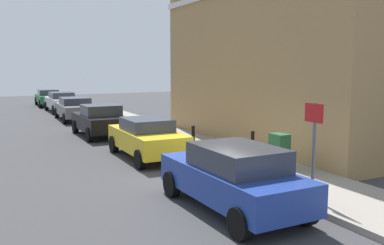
% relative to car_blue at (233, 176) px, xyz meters
% --- Properties ---
extents(ground, '(80.00, 80.00, 0.00)m').
position_rel_car_blue_xyz_m(ground, '(0.85, 2.44, -0.79)').
color(ground, '#38383A').
extents(sidewalk, '(2.60, 30.00, 0.15)m').
position_rel_car_blue_xyz_m(sidewalk, '(2.75, 8.44, -0.71)').
color(sidewalk, gray).
rests_on(sidewalk, ground).
extents(corner_building, '(7.22, 12.13, 9.21)m').
position_rel_car_blue_xyz_m(corner_building, '(7.61, 6.50, 3.82)').
color(corner_building, '#9E7A4C').
rests_on(corner_building, ground).
extents(car_blue, '(1.89, 4.17, 1.51)m').
position_rel_car_blue_xyz_m(car_blue, '(0.00, 0.00, 0.00)').
color(car_blue, navy).
rests_on(car_blue, ground).
extents(car_yellow, '(1.83, 4.07, 1.43)m').
position_rel_car_blue_xyz_m(car_yellow, '(0.23, 6.08, -0.04)').
color(car_yellow, gold).
rests_on(car_yellow, ground).
extents(car_black, '(1.96, 3.92, 1.49)m').
position_rel_car_blue_xyz_m(car_black, '(-0.02, 11.59, -0.03)').
color(car_black, black).
rests_on(car_black, ground).
extents(car_grey, '(2.03, 4.47, 1.39)m').
position_rel_car_blue_xyz_m(car_grey, '(0.15, 18.19, -0.05)').
color(car_grey, slate).
rests_on(car_grey, ground).
extents(car_silver, '(1.86, 4.37, 1.44)m').
position_rel_car_blue_xyz_m(car_silver, '(0.25, 23.42, -0.04)').
color(car_silver, '#B7B7BC').
rests_on(car_silver, ground).
extents(car_green, '(1.93, 4.51, 1.36)m').
position_rel_car_blue_xyz_m(car_green, '(0.11, 28.78, -0.07)').
color(car_green, '#195933').
rests_on(car_green, ground).
extents(utility_cabinet, '(0.46, 0.61, 1.15)m').
position_rel_car_blue_xyz_m(utility_cabinet, '(2.78, 1.85, -0.11)').
color(utility_cabinet, '#1E4C28').
rests_on(utility_cabinet, sidewalk).
extents(bollard_near_cabinet, '(0.14, 0.14, 1.04)m').
position_rel_car_blue_xyz_m(bollard_near_cabinet, '(2.88, 3.36, -0.08)').
color(bollard_near_cabinet, black).
rests_on(bollard_near_cabinet, sidewalk).
extents(bollard_far_kerb, '(0.14, 0.14, 1.04)m').
position_rel_car_blue_xyz_m(bollard_far_kerb, '(1.70, 5.33, -0.08)').
color(bollard_far_kerb, black).
rests_on(bollard_far_kerb, sidewalk).
extents(street_sign, '(0.08, 0.60, 2.30)m').
position_rel_car_blue_xyz_m(street_sign, '(1.82, -0.57, 0.87)').
color(street_sign, '#59595B').
rests_on(street_sign, sidewalk).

